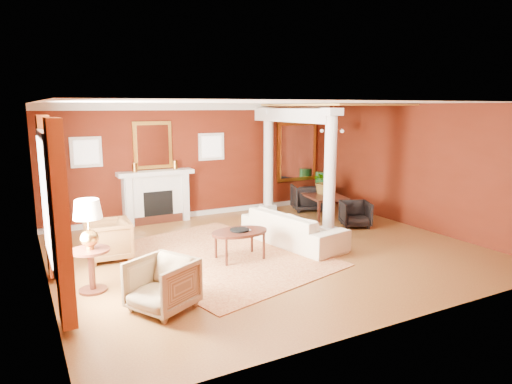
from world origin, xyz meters
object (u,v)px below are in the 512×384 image
armchair_stripe (162,282)px  dining_table (322,198)px  sofa (293,222)px  armchair_leopard (108,238)px  coffee_table (240,233)px  side_table (89,231)px

armchair_stripe → dining_table: (5.40, 3.64, 0.04)m
sofa → armchair_leopard: bearing=66.5°
armchair_stripe → coffee_table: armchair_stripe is taller
armchair_leopard → dining_table: 5.76m
sofa → coffee_table: (-1.41, -0.36, 0.04)m
armchair_leopard → dining_table: size_ratio=0.51×
coffee_table → sofa: bearing=14.4°
armchair_leopard → dining_table: bearing=103.8°
armchair_stripe → dining_table: size_ratio=0.51×
armchair_stripe → dining_table: bearing=95.1°
side_table → dining_table: (6.17, 2.48, -0.52)m
armchair_leopard → coffee_table: bearing=65.4°
coffee_table → dining_table: bearing=32.3°
armchair_leopard → side_table: side_table is taller
sofa → dining_table: (2.07, 1.84, -0.01)m
armchair_leopard → coffee_table: (2.18, -1.15, 0.09)m
dining_table → sofa: bearing=143.0°
dining_table → side_table: bearing=123.4°
armchair_leopard → side_table: 1.62m
sofa → armchair_leopard: 3.67m
sofa → armchair_stripe: (-3.33, -1.80, -0.05)m
side_table → armchair_stripe: bearing=-56.4°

